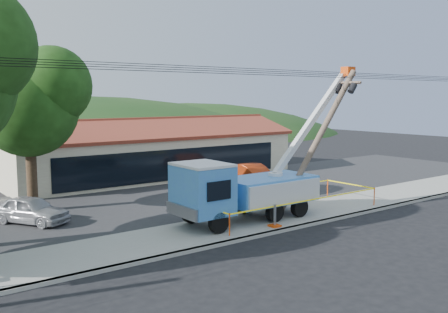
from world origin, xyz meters
The scene contains 13 objects.
ground centered at (0.00, 0.00, 0.00)m, with size 120.00×120.00×0.00m, color black.
curb centered at (0.00, 2.10, 0.07)m, with size 60.00×0.25×0.15m, color gray.
sidewalk centered at (0.00, 4.00, 0.07)m, with size 60.00×4.00×0.15m, color gray.
parking_lot centered at (0.00, 12.00, 0.05)m, with size 60.00×12.00×0.10m, color #28282B.
strip_mall centered at (4.00, 19.98, 1.88)m, with size 22.50×8.53×4.67m.
tree_lot centered at (-7.00, 13.00, 6.21)m, with size 6.30×5.60×8.94m.
hill_center centered at (10.00, 55.00, 0.00)m, with size 89.60×64.00×32.00m, color #173A15.
hill_east centered at (30.00, 55.00, 0.00)m, with size 72.80×52.00×26.00m, color #173A15.
utility_truck centered at (0.69, 4.40, 1.77)m, with size 11.39×4.12×7.77m.
leaning_pole centered at (5.53, 3.80, 4.31)m, with size 5.95×1.82×7.71m.
caution_tape centered at (3.63, 4.38, 0.90)m, with size 10.41×3.50×1.01m.
car_silver centered at (-7.84, 10.40, 0.00)m, with size 1.59×3.96×1.35m, color #A4A5AB.
car_red centered at (7.43, 11.63, 0.00)m, with size 1.60×4.59×1.51m, color #A53110.
Camera 1 is at (-14.66, -14.35, 6.29)m, focal length 40.00 mm.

